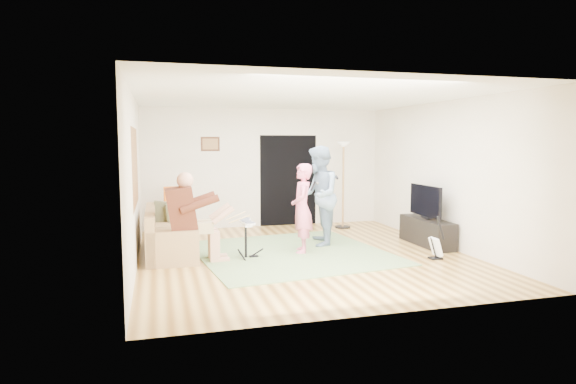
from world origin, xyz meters
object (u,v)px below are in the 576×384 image
object	(u,v)px
drum_kit	(246,241)
torchiere_lamp	(343,169)
singer	(302,208)
guitar_spare	(436,247)
guitarist	(319,196)
sofa	(166,239)
dining_chair	(177,220)
tv_cabinet	(427,232)
television	(425,201)

from	to	relation	value
drum_kit	torchiere_lamp	bearing A→B (deg)	40.64
singer	guitar_spare	distance (m)	2.35
drum_kit	guitar_spare	size ratio (longest dim) A/B	0.91
singer	guitarist	xyz separation A→B (m)	(0.48, 0.51, 0.15)
torchiere_lamp	sofa	bearing A→B (deg)	-157.60
drum_kit	guitarist	bearing A→B (deg)	23.71
guitarist	dining_chair	world-z (taller)	guitarist
singer	guitarist	distance (m)	0.72
drum_kit	guitarist	world-z (taller)	guitarist
sofa	torchiere_lamp	xyz separation A→B (m)	(3.94, 1.62, 1.07)
singer	dining_chair	xyz separation A→B (m)	(-2.07, 1.88, -0.42)
dining_chair	guitar_spare	bearing A→B (deg)	-45.55
sofa	torchiere_lamp	bearing A→B (deg)	22.40
guitar_spare	dining_chair	distance (m)	5.04
guitar_spare	dining_chair	xyz separation A→B (m)	(-4.10, 2.93, 0.16)
tv_cabinet	guitarist	bearing A→B (deg)	164.86
guitar_spare	dining_chair	world-z (taller)	dining_chair
tv_cabinet	sofa	bearing A→B (deg)	173.78
torchiere_lamp	singer	bearing A→B (deg)	-127.33
drum_kit	singer	distance (m)	1.16
sofa	guitar_spare	distance (m)	4.61
sofa	dining_chair	size ratio (longest dim) A/B	1.90
guitar_spare	drum_kit	bearing A→B (deg)	163.68
sofa	singer	xyz separation A→B (m)	(2.32, -0.50, 0.52)
sofa	singer	distance (m)	2.43
sofa	drum_kit	size ratio (longest dim) A/B	3.02
tv_cabinet	television	size ratio (longest dim) A/B	1.40
singer	television	world-z (taller)	singer
drum_kit	torchiere_lamp	distance (m)	3.64
singer	tv_cabinet	xyz separation A→B (m)	(2.47, -0.03, -0.54)
guitarist	singer	bearing A→B (deg)	-27.38
guitarist	tv_cabinet	xyz separation A→B (m)	(1.99, -0.54, -0.69)
singer	tv_cabinet	world-z (taller)	singer
torchiere_lamp	dining_chair	world-z (taller)	torchiere_lamp
drum_kit	singer	size ratio (longest dim) A/B	0.42
sofa	torchiere_lamp	size ratio (longest dim) A/B	1.02
sofa	drum_kit	distance (m)	1.44
guitarist	dining_chair	size ratio (longest dim) A/B	1.80
sofa	tv_cabinet	world-z (taller)	sofa
singer	drum_kit	bearing A→B (deg)	-66.84
guitarist	guitar_spare	distance (m)	2.31
guitar_spare	television	size ratio (longest dim) A/B	0.73
sofa	drum_kit	bearing A→B (deg)	-26.77
singer	tv_cabinet	distance (m)	2.53
singer	guitar_spare	bearing A→B (deg)	77.36
torchiere_lamp	guitar_spare	bearing A→B (deg)	-82.70
drum_kit	television	xyz separation A→B (m)	(3.45, 0.13, 0.56)
drum_kit	tv_cabinet	size ratio (longest dim) A/B	0.47
torchiere_lamp	dining_chair	bearing A→B (deg)	-176.28
drum_kit	singer	bearing A→B (deg)	8.43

